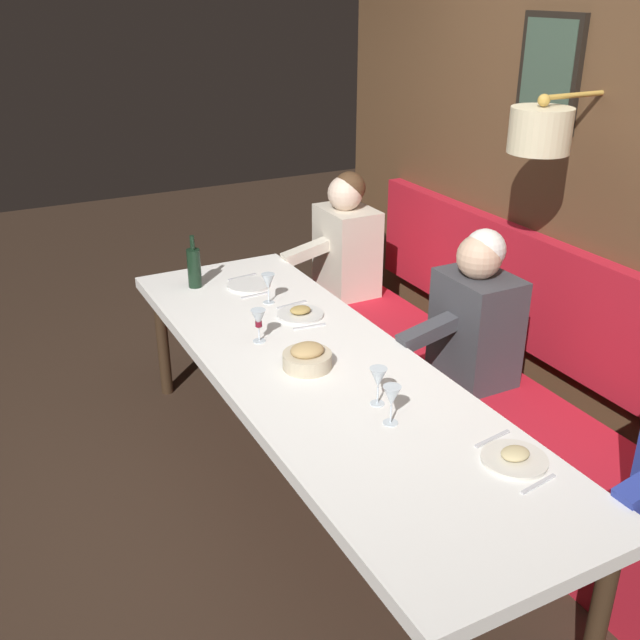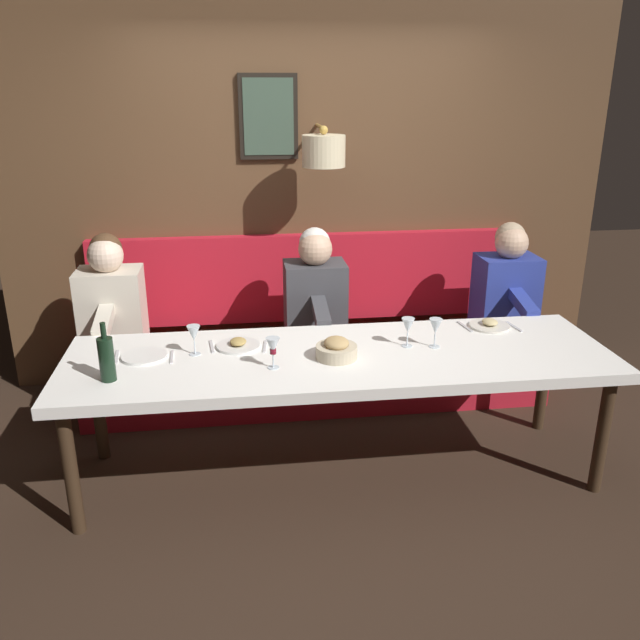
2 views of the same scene
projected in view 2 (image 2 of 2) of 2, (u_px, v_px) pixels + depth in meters
ground_plane at (338, 472)px, 3.76m from camera, size 12.00×12.00×0.00m
dining_table at (340, 364)px, 3.53m from camera, size 0.90×2.94×0.74m
banquette_bench at (319, 373)px, 4.52m from camera, size 0.52×3.14×0.45m
back_wall_panel at (308, 194)px, 4.66m from camera, size 0.59×4.34×2.90m
diner_nearest at (507, 284)px, 4.46m from camera, size 0.60×0.40×0.79m
diner_near at (315, 292)px, 4.30m from camera, size 0.60×0.40×0.79m
diner_middle at (111, 300)px, 4.15m from camera, size 0.60×0.40×0.79m
place_setting_0 at (238, 345)px, 3.59m from camera, size 0.24×0.32×0.05m
place_setting_1 at (490, 325)px, 3.89m from camera, size 0.24×0.33×0.05m
place_setting_2 at (144, 356)px, 3.46m from camera, size 0.24×0.32×0.01m
wine_glass_0 at (194, 334)px, 3.46m from camera, size 0.07×0.07×0.16m
wine_glass_1 at (408, 326)px, 3.57m from camera, size 0.07×0.07×0.16m
wine_glass_2 at (273, 347)px, 3.30m from camera, size 0.07×0.07×0.16m
wine_glass_3 at (436, 327)px, 3.56m from camera, size 0.07×0.07×0.16m
wine_bottle at (107, 358)px, 3.16m from camera, size 0.08×0.08×0.30m
bread_bowl at (336, 349)px, 3.44m from camera, size 0.22×0.22×0.12m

